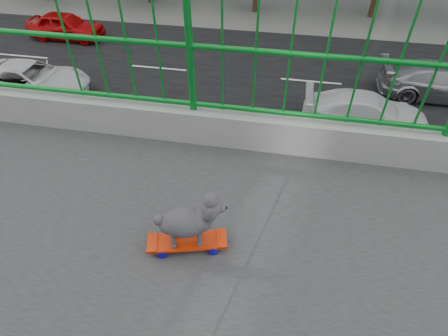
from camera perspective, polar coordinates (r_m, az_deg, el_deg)
name	(u,v)px	position (r m, az deg, el deg)	size (l,w,h in m)	color
road	(310,114)	(16.80, 13.34, 8.22)	(18.00, 90.00, 0.02)	black
skateboard	(187,242)	(2.42, -5.75, -11.45)	(0.28, 0.53, 0.07)	red
poodle	(189,220)	(2.25, -5.51, -8.11)	(0.26, 0.44, 0.37)	#2A282C
car_0	(422,240)	(11.73, 28.50, -9.89)	(1.70, 4.23, 1.44)	silver
car_1	(160,136)	(13.90, -9.99, 4.90)	(1.67, 4.79, 1.58)	gray
car_2	(31,79)	(19.70, -27.92, 12.13)	(2.47, 5.37, 1.49)	silver
car_3	(441,82)	(19.93, 30.83, 11.53)	(2.23, 5.49, 1.59)	gray
car_4	(66,26)	(25.40, -23.51, 19.69)	(1.83, 4.56, 1.55)	#B10708
car_5	(423,240)	(11.72, 28.64, -9.83)	(1.57, 4.49, 1.48)	black
car_7	(366,112)	(16.22, 21.27, 8.13)	(2.07, 5.08, 1.47)	silver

